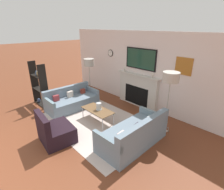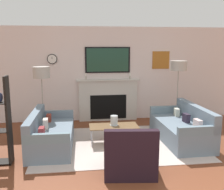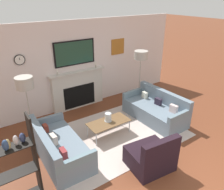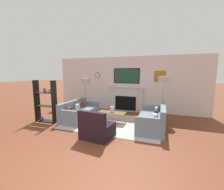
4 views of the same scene
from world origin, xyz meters
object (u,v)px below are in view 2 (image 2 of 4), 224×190
floor_lamp_left (41,73)px  floor_lamp_right (179,67)px  armchair (130,158)px  hurricane_candle (114,121)px  coffee_table (114,127)px  couch_left (50,135)px  couch_right (182,129)px

floor_lamp_left → floor_lamp_right: 3.49m
armchair → hurricane_candle: armchair is taller
armchair → coffee_table: 1.49m
couch_left → coffee_table: (1.39, 0.09, 0.10)m
floor_lamp_left → floor_lamp_right: size_ratio=0.93×
hurricane_candle → floor_lamp_left: floor_lamp_left is taller
couch_right → armchair: 2.04m
couch_right → couch_left: bearing=-180.0°
couch_left → coffee_table: bearing=3.8°
couch_right → floor_lamp_left: floor_lamp_left is taller
couch_left → couch_right: size_ratio=0.98×
couch_left → armchair: armchair is taller
armchair → floor_lamp_right: bearing=54.1°
coffee_table → armchair: bearing=-87.2°
floor_lamp_left → coffee_table: bearing=-29.8°
couch_right → hurricane_candle: couch_right is taller
hurricane_candle → floor_lamp_right: floor_lamp_right is taller
coffee_table → floor_lamp_left: (-1.65, 0.95, 1.13)m
armchair → floor_lamp_right: floor_lamp_right is taller
couch_right → hurricane_candle: size_ratio=8.62×
coffee_table → floor_lamp_right: 2.41m
floor_lamp_left → couch_right: bearing=-17.8°
armchair → floor_lamp_left: floor_lamp_left is taller
coffee_table → hurricane_candle: bearing=71.5°
armchair → hurricane_candle: (-0.06, 1.53, 0.21)m
armchair → floor_lamp_left: bearing=125.4°
couch_right → hurricane_candle: (-1.56, 0.14, 0.20)m
couch_right → armchair: armchair is taller
coffee_table → floor_lamp_left: size_ratio=0.65×
couch_right → coffee_table: (-1.57, 0.09, 0.08)m
floor_lamp_right → couch_right: bearing=-104.0°
couch_left → hurricane_candle: (1.41, 0.14, 0.22)m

